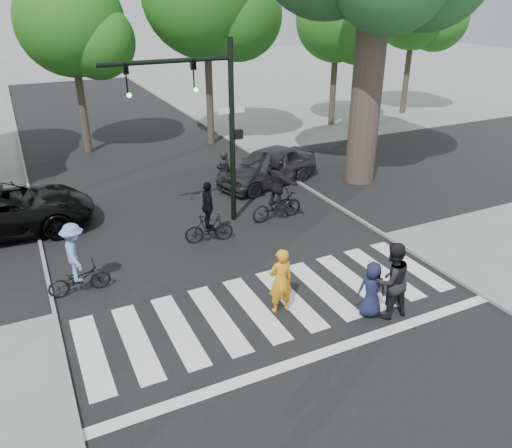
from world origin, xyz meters
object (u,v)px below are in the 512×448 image
at_px(traffic_signal, 206,110).
at_px(pedestrian_child, 372,290).
at_px(pedestrian_adult, 391,280).
at_px(car_grey, 267,166).
at_px(cyclist_mid, 208,218).
at_px(cyclist_right, 277,190).
at_px(cyclist_left, 76,264).
at_px(pedestrian_woman, 281,281).

relative_size(traffic_signal, pedestrian_child, 4.15).
xyz_separation_m(pedestrian_adult, car_grey, (1.58, 9.52, -0.22)).
bearing_deg(traffic_signal, cyclist_mid, -113.74).
bearing_deg(car_grey, pedestrian_adult, -25.55).
distance_m(cyclist_right, car_grey, 3.56).
xyz_separation_m(pedestrian_child, cyclist_left, (-6.22, 4.14, 0.14)).
height_order(pedestrian_woman, pedestrian_child, pedestrian_woman).
bearing_deg(pedestrian_woman, cyclist_mid, -83.25).
height_order(pedestrian_woman, cyclist_mid, cyclist_mid).
bearing_deg(pedestrian_child, pedestrian_adult, 173.03).
relative_size(traffic_signal, cyclist_mid, 2.99).
bearing_deg(cyclist_right, pedestrian_adult, -92.39).
bearing_deg(pedestrian_child, traffic_signal, -56.52).
height_order(pedestrian_adult, cyclist_right, cyclist_right).
distance_m(traffic_signal, cyclist_mid, 3.36).
bearing_deg(pedestrian_woman, traffic_signal, -89.44).
bearing_deg(cyclist_mid, pedestrian_woman, -87.28).
bearing_deg(pedestrian_adult, traffic_signal, -72.11).
bearing_deg(car_grey, cyclist_right, -38.04).
bearing_deg(cyclist_mid, pedestrian_child, -68.92).
height_order(pedestrian_child, cyclist_left, cyclist_left).
distance_m(pedestrian_child, cyclist_right, 6.08).
bearing_deg(cyclist_left, cyclist_mid, 17.44).
xyz_separation_m(pedestrian_woman, cyclist_left, (-4.33, 3.02, 0.00)).
relative_size(pedestrian_woman, cyclist_mid, 0.86).
bearing_deg(cyclist_left, car_grey, 32.33).
distance_m(pedestrian_child, cyclist_left, 7.47).
height_order(pedestrian_child, cyclist_mid, cyclist_mid).
bearing_deg(cyclist_right, pedestrian_child, -96.10).
distance_m(pedestrian_child, cyclist_mid, 5.82).
height_order(cyclist_left, cyclist_right, cyclist_right).
bearing_deg(car_grey, cyclist_left, -73.77).
xyz_separation_m(pedestrian_adult, cyclist_right, (0.26, 6.23, 0.09)).
distance_m(pedestrian_woman, cyclist_right, 5.54).
distance_m(traffic_signal, pedestrian_child, 7.54).
distance_m(pedestrian_woman, pedestrian_child, 2.20).
bearing_deg(cyclist_left, traffic_signal, 28.44).
bearing_deg(cyclist_right, cyclist_mid, -167.64).
bearing_deg(cyclist_right, pedestrian_woman, -117.25).
xyz_separation_m(cyclist_left, cyclist_right, (6.86, 1.89, 0.21)).
xyz_separation_m(cyclist_left, cyclist_mid, (4.12, 1.29, -0.04)).
height_order(pedestrian_adult, cyclist_left, cyclist_left).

